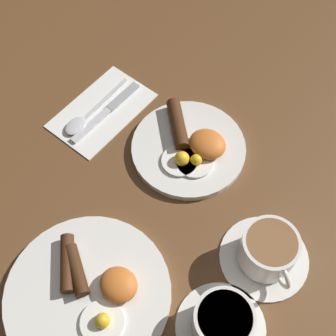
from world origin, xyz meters
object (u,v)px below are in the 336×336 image
Objects in this scene: breakfast_plate_far at (90,292)px; teacup_far at (223,324)px; breakfast_plate_near at (190,147)px; teacup_near at (268,252)px; spoon at (82,120)px; knife at (110,108)px.

teacup_far is at bearing -155.38° from breakfast_plate_far.
teacup_near reaches higher than breakfast_plate_near.
breakfast_plate_near is at bearing 110.18° from spoon.
breakfast_plate_near is 1.17× the size of knife.
breakfast_plate_far is 1.79× the size of teacup_near.
knife is 0.06m from spoon.
knife is at bearing -52.19° from breakfast_plate_far.
teacup_far is 0.50m from spoon.
breakfast_plate_near is 0.24m from spoon.
spoon reaches higher than knife.
teacup_far reaches higher than knife.
spoon is at bearing -18.40° from teacup_far.
teacup_near is at bearing -129.24° from breakfast_plate_far.
breakfast_plate_near is at bearing -22.06° from teacup_near.
breakfast_plate_far is 1.52× the size of spoon.
teacup_near is (-0.24, 0.10, 0.02)m from breakfast_plate_near.
breakfast_plate_near reaches higher than spoon.
breakfast_plate_far reaches higher than spoon.
teacup_far is (-0.21, -0.10, 0.02)m from breakfast_plate_far.
breakfast_plate_far is 0.31m from teacup_near.
teacup_near is (-0.20, -0.24, 0.02)m from breakfast_plate_far.
spoon is (0.27, -0.25, -0.00)m from breakfast_plate_far.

